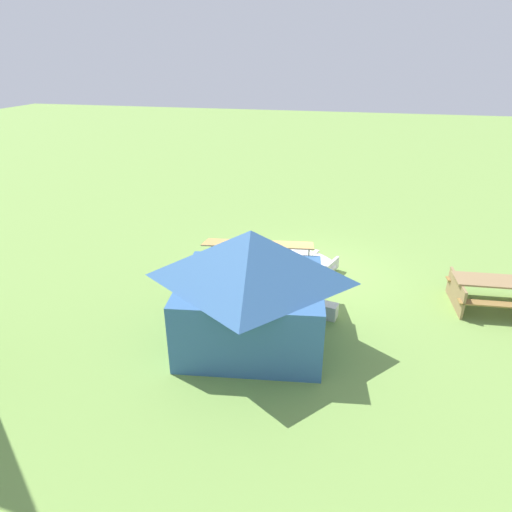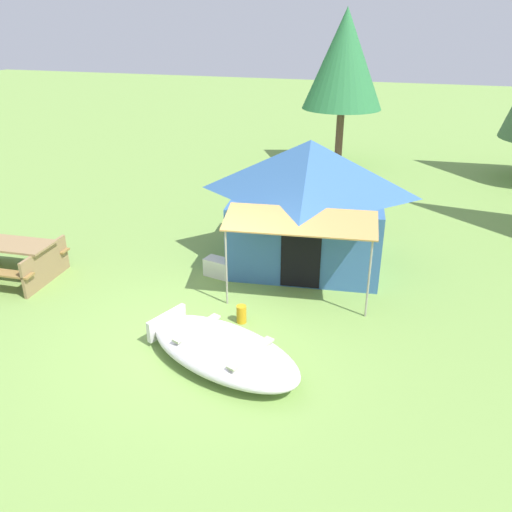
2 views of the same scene
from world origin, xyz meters
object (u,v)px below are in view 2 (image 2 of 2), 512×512
object	(u,v)px
beached_rowboat	(223,350)
cooler_box	(219,268)
picnic_table	(7,256)
fuel_can	(241,314)
pine_tree_back_right	(344,60)
canvas_cabin_tent	(308,201)

from	to	relation	value
beached_rowboat	cooler_box	xyz separation A→B (m)	(-1.17, 2.73, -0.06)
picnic_table	fuel_can	world-z (taller)	picnic_table
fuel_can	pine_tree_back_right	xyz separation A→B (m)	(-0.31, 11.31, 3.40)
picnic_table	pine_tree_back_right	bearing A→B (deg)	67.04
beached_rowboat	cooler_box	size ratio (longest dim) A/B	5.23
picnic_table	pine_tree_back_right	size ratio (longest dim) A/B	0.39
pine_tree_back_right	picnic_table	bearing A→B (deg)	-112.96
canvas_cabin_tent	fuel_can	xyz separation A→B (m)	(-0.48, -2.85, -1.20)
beached_rowboat	cooler_box	bearing A→B (deg)	113.21
fuel_can	pine_tree_back_right	distance (m)	11.81
beached_rowboat	fuel_can	size ratio (longest dim) A/B	9.19
picnic_table	fuel_can	distance (m)	5.05
fuel_can	pine_tree_back_right	bearing A→B (deg)	91.57
cooler_box	pine_tree_back_right	world-z (taller)	pine_tree_back_right
fuel_can	canvas_cabin_tent	bearing A→B (deg)	80.50
canvas_cabin_tent	fuel_can	distance (m)	3.13
cooler_box	fuel_can	world-z (taller)	cooler_box
cooler_box	beached_rowboat	bearing A→B (deg)	-66.79
fuel_can	picnic_table	bearing A→B (deg)	178.40
cooler_box	fuel_can	xyz separation A→B (m)	(1.04, -1.53, -0.03)
beached_rowboat	picnic_table	world-z (taller)	picnic_table
pine_tree_back_right	cooler_box	bearing A→B (deg)	-94.30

